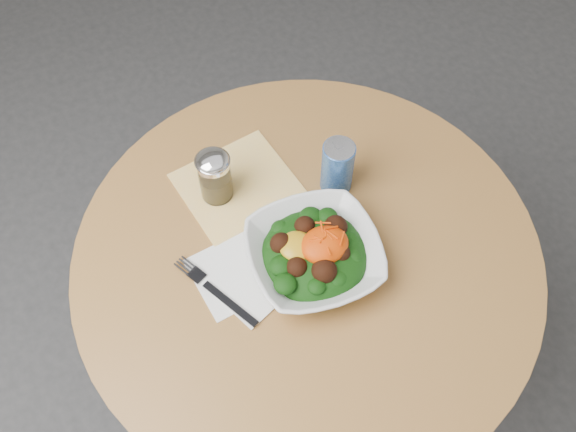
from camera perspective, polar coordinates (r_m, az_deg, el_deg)
name	(u,v)px	position (r m, az deg, el deg)	size (l,w,h in m)	color
ground	(301,377)	(1.92, 1.14, -14.11)	(6.00, 6.00, 0.00)	#323234
table	(305,296)	(1.40, 1.53, -7.09)	(0.90, 0.90, 0.75)	black
cloth_napkin	(238,185)	(1.31, -4.50, 2.74)	(0.22, 0.20, 0.00)	#FCA30D
paper_napkins	(243,276)	(1.20, -4.02, -5.30)	(0.20, 0.20, 0.00)	white
salad_bowl	(314,254)	(1.19, 2.35, -3.39)	(0.28, 0.28, 0.09)	silver
fork	(213,289)	(1.19, -6.67, -6.50)	(0.09, 0.19, 0.00)	black
spice_shaker	(215,176)	(1.26, -6.52, 3.53)	(0.07, 0.07, 0.12)	silver
beverage_can	(337,167)	(1.27, 4.42, 4.39)	(0.06, 0.06, 0.12)	navy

